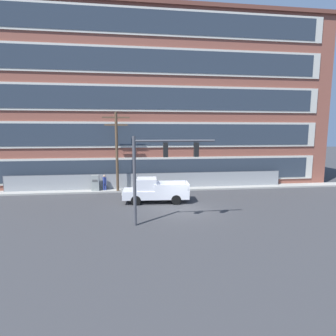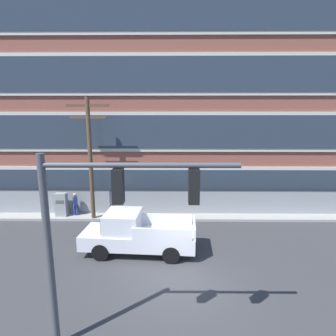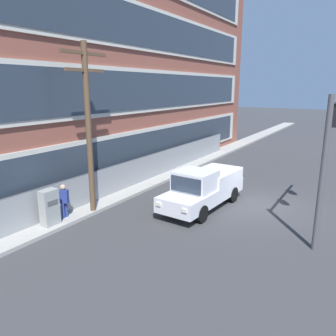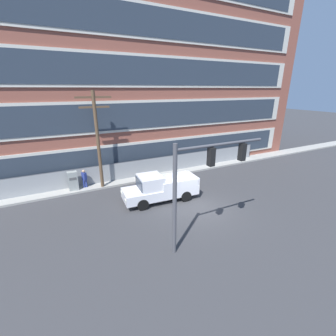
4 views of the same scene
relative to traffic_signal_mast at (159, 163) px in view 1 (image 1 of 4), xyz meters
The scene contains 9 objects.
ground_plane 5.43m from the traffic_signal_mast, 52.68° to the left, with size 160.00×160.00×0.00m, color #38383A.
sidewalk_building_side 11.07m from the traffic_signal_mast, 77.60° to the left, with size 80.00×1.62×0.16m, color #9E9B93.
brick_mill_building 17.17m from the traffic_signal_mast, 91.56° to the left, with size 41.28×11.42×18.51m.
chain_link_fence 10.86m from the traffic_signal_mast, 90.10° to the left, with size 28.22×0.06×1.71m.
traffic_signal_mast is the anchor object (origin of this frame).
pickup_truck_white 6.23m from the traffic_signal_mast, 88.93° to the left, with size 5.62×2.26×2.05m.
utility_pole_near_corner 10.05m from the traffic_signal_mast, 108.60° to the left, with size 2.59×0.26×7.76m.
electrical_cabinet 11.66m from the traffic_signal_mast, 118.68° to the left, with size 0.73×0.48×1.71m.
pedestrian_near_cabinet 11.35m from the traffic_signal_mast, 114.33° to the left, with size 0.39×0.47×1.69m.
Camera 1 is at (-3.64, -19.03, 5.87)m, focal length 28.00 mm.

